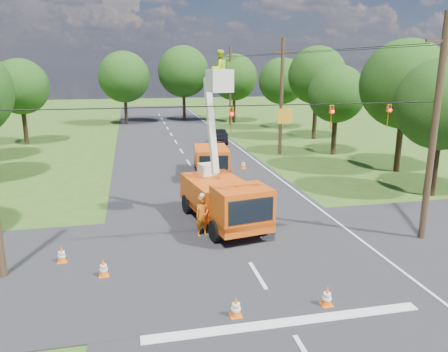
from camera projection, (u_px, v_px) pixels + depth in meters
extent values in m
plane|color=#365218|center=(189.00, 163.00, 35.61)|extent=(140.00, 140.00, 0.00)
cube|color=black|center=(189.00, 163.00, 35.61)|extent=(12.00, 100.00, 0.06)
cube|color=black|center=(244.00, 255.00, 18.57)|extent=(56.00, 10.00, 0.07)
cube|color=silver|center=(286.00, 324.00, 13.65)|extent=(9.00, 0.45, 0.02)
cube|color=silver|center=(255.00, 160.00, 36.75)|extent=(0.12, 90.00, 0.02)
cube|color=#DE3F0F|center=(222.00, 208.00, 22.05)|extent=(3.58, 7.02, 0.50)
cube|color=#DE3F0F|center=(242.00, 206.00, 19.67)|extent=(2.75, 2.29, 1.68)
cube|color=black|center=(251.00, 211.00, 18.81)|extent=(2.10, 0.43, 1.06)
cube|color=#DE3F0F|center=(216.00, 190.00, 22.67)|extent=(3.30, 4.52, 1.12)
cylinder|color=black|center=(216.00, 231.00, 19.79)|extent=(0.53, 1.07, 1.03)
cylinder|color=black|center=(262.00, 224.00, 20.64)|extent=(0.53, 1.07, 1.03)
cylinder|color=black|center=(188.00, 204.00, 23.60)|extent=(0.53, 1.07, 1.03)
cylinder|color=black|center=(228.00, 199.00, 24.45)|extent=(0.53, 1.07, 1.03)
cube|color=silver|center=(208.00, 169.00, 23.57)|extent=(0.97, 0.97, 0.61)
cube|color=silver|center=(211.00, 126.00, 22.40)|extent=(0.57, 1.52, 4.84)
cube|color=silver|center=(219.00, 81.00, 20.78)|extent=(1.23, 1.23, 1.06)
imported|color=#C6E526|center=(219.00, 70.00, 20.64)|extent=(1.09, 1.00, 1.83)
cube|color=#DE3F0F|center=(211.00, 165.00, 31.84)|extent=(2.96, 6.24, 0.45)
cube|color=#DE3F0F|center=(213.00, 161.00, 29.57)|extent=(2.40, 1.97, 1.50)
cube|color=black|center=(214.00, 163.00, 28.73)|extent=(1.89, 0.30, 0.95)
cube|color=#DE3F0F|center=(211.00, 154.00, 32.45)|extent=(2.81, 3.98, 1.00)
cylinder|color=black|center=(198.00, 175.00, 29.99)|extent=(0.44, 0.95, 0.92)
cylinder|color=black|center=(228.00, 174.00, 30.15)|extent=(0.44, 0.95, 0.92)
cylinder|color=black|center=(197.00, 163.00, 33.66)|extent=(0.44, 0.95, 0.92)
cylinder|color=black|center=(224.00, 162.00, 33.82)|extent=(0.44, 0.95, 0.92)
imported|color=#FF6015|center=(202.00, 216.00, 20.38)|extent=(0.82, 0.67, 1.95)
imported|color=black|center=(220.00, 136.00, 44.56)|extent=(2.53, 4.45, 1.43)
cone|color=#FF640D|center=(236.00, 306.00, 13.91)|extent=(0.36, 0.36, 0.70)
cube|color=#FF640D|center=(236.00, 316.00, 14.00)|extent=(0.38, 0.38, 0.04)
cylinder|color=white|center=(236.00, 305.00, 13.90)|extent=(0.26, 0.26, 0.09)
cylinder|color=white|center=(236.00, 309.00, 13.94)|extent=(0.31, 0.31, 0.09)
cone|color=#FF640D|center=(327.00, 296.00, 14.55)|extent=(0.36, 0.36, 0.70)
cube|color=#FF640D|center=(326.00, 305.00, 14.63)|extent=(0.38, 0.38, 0.04)
cylinder|color=white|center=(327.00, 294.00, 14.53)|extent=(0.26, 0.26, 0.09)
cylinder|color=white|center=(327.00, 298.00, 14.57)|extent=(0.31, 0.31, 0.09)
cone|color=#FF640D|center=(262.00, 203.00, 24.15)|extent=(0.36, 0.36, 0.70)
cube|color=#FF640D|center=(262.00, 209.00, 24.23)|extent=(0.38, 0.38, 0.04)
cylinder|color=white|center=(262.00, 202.00, 24.13)|extent=(0.26, 0.26, 0.09)
cylinder|color=white|center=(262.00, 205.00, 24.17)|extent=(0.31, 0.31, 0.09)
cone|color=#FF640D|center=(238.00, 183.00, 28.37)|extent=(0.36, 0.36, 0.70)
cube|color=#FF640D|center=(238.00, 188.00, 28.46)|extent=(0.38, 0.38, 0.04)
cylinder|color=white|center=(238.00, 182.00, 28.36)|extent=(0.26, 0.26, 0.09)
cylinder|color=white|center=(238.00, 184.00, 28.40)|extent=(0.31, 0.31, 0.09)
cone|color=#FF640D|center=(103.00, 267.00, 16.57)|extent=(0.36, 0.36, 0.70)
cube|color=#FF640D|center=(104.00, 276.00, 16.65)|extent=(0.38, 0.38, 0.04)
cylinder|color=white|center=(103.00, 266.00, 16.55)|extent=(0.26, 0.26, 0.09)
cylinder|color=white|center=(104.00, 270.00, 16.59)|extent=(0.31, 0.31, 0.09)
cone|color=#FF640D|center=(62.00, 254.00, 17.74)|extent=(0.36, 0.36, 0.70)
cube|color=#FF640D|center=(62.00, 262.00, 17.82)|extent=(0.38, 0.38, 0.04)
cylinder|color=white|center=(61.00, 253.00, 17.72)|extent=(0.26, 0.26, 0.09)
cylinder|color=white|center=(62.00, 256.00, 17.76)|extent=(0.31, 0.31, 0.09)
cone|color=#FF640D|center=(243.00, 164.00, 33.60)|extent=(0.36, 0.36, 0.70)
cube|color=#FF640D|center=(243.00, 168.00, 33.69)|extent=(0.38, 0.38, 0.04)
cylinder|color=white|center=(243.00, 163.00, 33.59)|extent=(0.26, 0.26, 0.09)
cylinder|color=white|center=(243.00, 165.00, 33.63)|extent=(0.31, 0.31, 0.09)
cone|color=#FF640D|center=(268.00, 206.00, 23.66)|extent=(0.36, 0.36, 0.70)
cube|color=#FF640D|center=(268.00, 212.00, 23.74)|extent=(0.38, 0.38, 0.04)
cylinder|color=white|center=(268.00, 205.00, 23.64)|extent=(0.26, 0.26, 0.09)
cylinder|color=white|center=(268.00, 208.00, 23.68)|extent=(0.31, 0.31, 0.09)
cylinder|color=#4C3823|center=(434.00, 132.00, 19.04)|extent=(0.30, 0.30, 10.00)
cube|color=#4C3823|center=(445.00, 41.00, 18.09)|extent=(1.80, 0.12, 0.12)
cylinder|color=#4C3823|center=(281.00, 98.00, 37.98)|extent=(0.30, 0.30, 10.00)
cube|color=#4C3823|center=(283.00, 52.00, 37.03)|extent=(1.80, 0.12, 0.12)
cylinder|color=#4C3823|center=(230.00, 86.00, 56.91)|extent=(0.30, 0.30, 10.00)
cube|color=#4C3823|center=(230.00, 56.00, 55.96)|extent=(1.80, 0.12, 0.12)
cylinder|color=black|center=(234.00, 106.00, 16.90)|extent=(18.00, 0.04, 0.04)
cube|color=orange|center=(285.00, 116.00, 17.43)|extent=(0.60, 0.05, 0.60)
imported|color=orange|center=(231.00, 120.00, 17.01)|extent=(0.16, 0.20, 1.00)
sphere|color=#FF0C0C|center=(232.00, 114.00, 16.84)|extent=(0.14, 0.14, 0.14)
imported|color=orange|center=(331.00, 117.00, 17.86)|extent=(0.16, 0.20, 1.00)
sphere|color=#FF0C0C|center=(333.00, 112.00, 17.69)|extent=(0.14, 0.14, 0.14)
imported|color=orange|center=(388.00, 116.00, 18.39)|extent=(0.16, 0.20, 1.00)
sphere|color=#FF0C0C|center=(390.00, 110.00, 18.21)|extent=(0.14, 0.14, 0.14)
cylinder|color=#382616|center=(25.00, 124.00, 43.47)|extent=(0.44, 0.44, 4.05)
sphere|color=#163F11|center=(21.00, 87.00, 42.55)|extent=(5.40, 5.40, 5.40)
cylinder|color=#382616|center=(435.00, 164.00, 26.49)|extent=(0.44, 0.44, 3.96)
sphere|color=#163F11|center=(442.00, 104.00, 25.59)|extent=(5.40, 5.40, 5.40)
cylinder|color=#382616|center=(399.00, 141.00, 32.40)|extent=(0.44, 0.44, 4.58)
sphere|color=#163F11|center=(405.00, 84.00, 31.36)|extent=(6.40, 6.40, 6.40)
cylinder|color=#382616|center=(334.00, 133.00, 38.76)|extent=(0.44, 0.44, 3.78)
sphere|color=#163F11|center=(337.00, 94.00, 37.90)|extent=(5.00, 5.00, 5.00)
cylinder|color=#382616|center=(315.00, 117.00, 46.54)|extent=(0.44, 0.44, 4.75)
sphere|color=#163F11|center=(317.00, 75.00, 45.46)|extent=(6.00, 6.00, 6.00)
cylinder|color=#382616|center=(281.00, 112.00, 53.99)|extent=(0.44, 0.44, 4.14)
sphere|color=#163F11|center=(282.00, 81.00, 53.05)|extent=(5.60, 5.60, 5.60)
cylinder|color=#382616|center=(126.00, 108.00, 57.72)|extent=(0.44, 0.44, 4.40)
sphere|color=#163F11|center=(124.00, 77.00, 56.72)|extent=(6.60, 6.60, 6.60)
cylinder|color=#382616|center=(184.00, 104.00, 61.18)|extent=(0.44, 0.44, 4.84)
sphere|color=#163F11|center=(183.00, 71.00, 60.08)|extent=(7.00, 7.00, 7.00)
cylinder|color=#382616|center=(234.00, 107.00, 59.72)|extent=(0.44, 0.44, 4.31)
sphere|color=#163F11|center=(234.00, 77.00, 58.74)|extent=(6.20, 6.20, 6.20)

